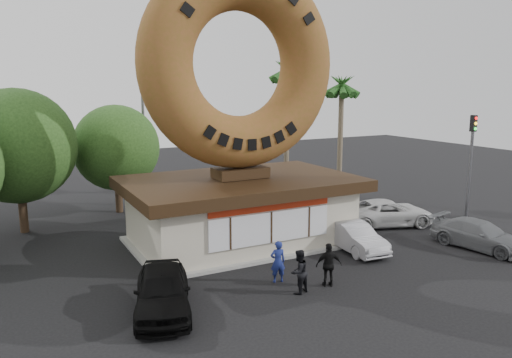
{
  "coord_description": "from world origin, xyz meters",
  "views": [
    {
      "loc": [
        -10.55,
        -15.62,
        7.75
      ],
      "look_at": [
        -0.19,
        4.0,
        3.58
      ],
      "focal_mm": 35.0,
      "sensor_mm": 36.0,
      "label": 1
    }
  ],
  "objects_px": {
    "person_left": "(278,262)",
    "person_right": "(329,265)",
    "donut_shop": "(241,208)",
    "car_black": "(162,290)",
    "person_center": "(299,272)",
    "giant_donut": "(240,64)",
    "car_grey": "(480,235)",
    "traffic_signal": "(471,153)",
    "street_lamp": "(146,137)",
    "car_silver": "(354,237)",
    "car_white": "(388,213)"
  },
  "relations": [
    {
      "from": "person_right",
      "to": "car_black",
      "type": "distance_m",
      "value": 6.49
    },
    {
      "from": "car_grey",
      "to": "car_white",
      "type": "height_order",
      "value": "car_white"
    },
    {
      "from": "giant_donut",
      "to": "person_right",
      "type": "bearing_deg",
      "value": -84.96
    },
    {
      "from": "street_lamp",
      "to": "car_grey",
      "type": "xyz_separation_m",
      "value": [
        11.59,
        -16.26,
        -3.81
      ]
    },
    {
      "from": "person_center",
      "to": "street_lamp",
      "type": "bearing_deg",
      "value": -105.57
    },
    {
      "from": "donut_shop",
      "to": "person_right",
      "type": "relative_size",
      "value": 6.43
    },
    {
      "from": "giant_donut",
      "to": "traffic_signal",
      "type": "distance_m",
      "value": 14.95
    },
    {
      "from": "person_right",
      "to": "car_grey",
      "type": "relative_size",
      "value": 0.37
    },
    {
      "from": "giant_donut",
      "to": "person_right",
      "type": "xyz_separation_m",
      "value": [
        0.58,
        -6.62,
        -7.86
      ]
    },
    {
      "from": "donut_shop",
      "to": "car_grey",
      "type": "xyz_separation_m",
      "value": [
        9.73,
        -6.25,
        -1.09
      ]
    },
    {
      "from": "car_black",
      "to": "person_center",
      "type": "bearing_deg",
      "value": 7.69
    },
    {
      "from": "person_left",
      "to": "person_right",
      "type": "relative_size",
      "value": 0.98
    },
    {
      "from": "traffic_signal",
      "to": "person_right",
      "type": "xyz_separation_m",
      "value": [
        -13.42,
        -4.61,
        -3.0
      ]
    },
    {
      "from": "car_silver",
      "to": "car_black",
      "type": "bearing_deg",
      "value": -163.71
    },
    {
      "from": "donut_shop",
      "to": "car_black",
      "type": "xyz_separation_m",
      "value": [
        -5.85,
        -5.77,
        -0.98
      ]
    },
    {
      "from": "car_black",
      "to": "person_right",
      "type": "bearing_deg",
      "value": 10.05
    },
    {
      "from": "person_left",
      "to": "traffic_signal",
      "type": "bearing_deg",
      "value": -155.08
    },
    {
      "from": "person_center",
      "to": "car_grey",
      "type": "relative_size",
      "value": 0.37
    },
    {
      "from": "street_lamp",
      "to": "person_right",
      "type": "xyz_separation_m",
      "value": [
        2.44,
        -16.62,
        -3.61
      ]
    },
    {
      "from": "person_right",
      "to": "car_grey",
      "type": "height_order",
      "value": "person_right"
    },
    {
      "from": "person_right",
      "to": "car_black",
      "type": "bearing_deg",
      "value": 14.35
    },
    {
      "from": "giant_donut",
      "to": "person_center",
      "type": "relative_size",
      "value": 5.77
    },
    {
      "from": "person_center",
      "to": "car_black",
      "type": "bearing_deg",
      "value": -28.84
    },
    {
      "from": "street_lamp",
      "to": "car_silver",
      "type": "xyz_separation_m",
      "value": [
        6.07,
        -13.63,
        -3.81
      ]
    },
    {
      "from": "person_center",
      "to": "car_silver",
      "type": "distance_m",
      "value": 5.88
    },
    {
      "from": "traffic_signal",
      "to": "car_grey",
      "type": "bearing_deg",
      "value": -135.07
    },
    {
      "from": "street_lamp",
      "to": "car_white",
      "type": "xyz_separation_m",
      "value": [
        10.54,
        -11.07,
        -3.76
      ]
    },
    {
      "from": "traffic_signal",
      "to": "car_white",
      "type": "xyz_separation_m",
      "value": [
        -5.32,
        0.93,
        -3.15
      ]
    },
    {
      "from": "street_lamp",
      "to": "car_black",
      "type": "bearing_deg",
      "value": -104.2
    },
    {
      "from": "street_lamp",
      "to": "car_black",
      "type": "relative_size",
      "value": 1.73
    },
    {
      "from": "person_center",
      "to": "car_silver",
      "type": "relative_size",
      "value": 0.42
    },
    {
      "from": "giant_donut",
      "to": "car_grey",
      "type": "bearing_deg",
      "value": -32.76
    },
    {
      "from": "person_center",
      "to": "car_silver",
      "type": "height_order",
      "value": "person_center"
    },
    {
      "from": "traffic_signal",
      "to": "car_white",
      "type": "height_order",
      "value": "traffic_signal"
    },
    {
      "from": "giant_donut",
      "to": "car_white",
      "type": "distance_m",
      "value": 11.86
    },
    {
      "from": "person_left",
      "to": "car_white",
      "type": "bearing_deg",
      "value": -143.79
    },
    {
      "from": "traffic_signal",
      "to": "car_black",
      "type": "distance_m",
      "value": 20.44
    },
    {
      "from": "traffic_signal",
      "to": "person_center",
      "type": "xyz_separation_m",
      "value": [
        -14.83,
        -4.64,
        -3.01
      ]
    },
    {
      "from": "person_left",
      "to": "person_center",
      "type": "relative_size",
      "value": 1.0
    },
    {
      "from": "person_center",
      "to": "car_black",
      "type": "height_order",
      "value": "person_center"
    },
    {
      "from": "traffic_signal",
      "to": "person_left",
      "type": "relative_size",
      "value": 3.56
    },
    {
      "from": "person_right",
      "to": "car_silver",
      "type": "relative_size",
      "value": 0.43
    },
    {
      "from": "car_silver",
      "to": "car_grey",
      "type": "bearing_deg",
      "value": -21.33
    },
    {
      "from": "giant_donut",
      "to": "street_lamp",
      "type": "distance_m",
      "value": 11.02
    },
    {
      "from": "car_black",
      "to": "person_left",
      "type": "bearing_deg",
      "value": 22.79
    },
    {
      "from": "giant_donut",
      "to": "car_black",
      "type": "bearing_deg",
      "value": -135.31
    },
    {
      "from": "car_silver",
      "to": "car_white",
      "type": "height_order",
      "value": "car_white"
    },
    {
      "from": "traffic_signal",
      "to": "car_white",
      "type": "bearing_deg",
      "value": 170.03
    },
    {
      "from": "giant_donut",
      "to": "person_left",
      "type": "xyz_separation_m",
      "value": [
        -0.96,
        -5.33,
        -7.87
      ]
    },
    {
      "from": "car_white",
      "to": "traffic_signal",
      "type": "bearing_deg",
      "value": -81.7
    }
  ]
}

